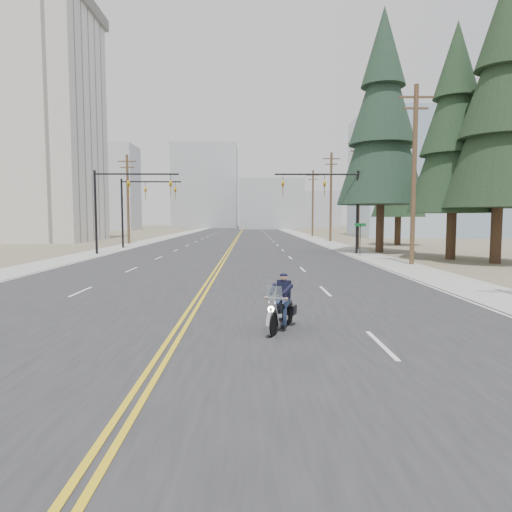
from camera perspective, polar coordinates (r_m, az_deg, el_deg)
name	(u,v)px	position (r m, az deg, el deg)	size (l,w,h in m)	color
ground_plane	(122,423)	(7.42, -16.40, -19.41)	(400.00, 400.00, 0.00)	#776D56
road	(238,236)	(76.60, -2.25, 2.47)	(20.00, 200.00, 0.01)	#303033
sidewalk_left	(170,236)	(77.73, -10.76, 2.42)	(3.00, 200.00, 0.01)	#A5A5A0
sidewalk_right	(306,236)	(77.18, 6.33, 2.46)	(3.00, 200.00, 0.01)	#A5A5A0
traffic_mast_left	(119,195)	(40.06, -16.70, 7.28)	(7.10, 0.26, 7.00)	black
traffic_mast_right	(334,195)	(39.21, 9.67, 7.47)	(7.10, 0.26, 7.00)	black
traffic_mast_far	(139,200)	(47.88, -14.46, 6.80)	(6.10, 0.26, 7.00)	black
street_sign	(360,233)	(37.61, 12.90, 2.76)	(0.90, 0.06, 2.62)	black
utility_pole_b	(414,172)	(31.51, 19.16, 9.88)	(2.20, 0.30, 11.50)	brown
utility_pole_c	(358,190)	(45.84, 12.68, 8.01)	(2.20, 0.30, 11.00)	brown
utility_pole_d	(331,195)	(60.53, 9.35, 7.47)	(2.20, 0.30, 11.50)	brown
utility_pole_e	(313,202)	(77.30, 7.11, 6.70)	(2.20, 0.30, 11.00)	brown
utility_pole_left	(128,198)	(56.43, -15.72, 7.05)	(2.20, 0.30, 10.50)	brown
apartment_block	(22,127)	(69.43, -27.20, 14.15)	(18.00, 14.00, 30.00)	silver
glass_building	(429,176)	(82.53, 20.86, 9.27)	(24.00, 16.00, 20.00)	#9EB5CC
haze_bldg_a	(109,188)	(127.24, -17.87, 8.09)	(14.00, 12.00, 22.00)	#B7BCC6
haze_bldg_b	(271,204)	(131.72, 1.84, 6.45)	(18.00, 14.00, 14.00)	#ADB2B7
haze_bldg_c	(399,195)	(122.74, 17.40, 7.30)	(16.00, 12.00, 18.00)	#B7BCC6
haze_bldg_d	(206,187)	(147.51, -6.31, 8.57)	(20.00, 15.00, 26.00)	#ADB2B7
haze_bldg_e	(317,210)	(158.24, 7.60, 5.76)	(14.00, 14.00, 12.00)	#B7BCC6
haze_bldg_f	(74,202)	(146.13, -21.77, 6.34)	(12.00, 12.00, 16.00)	#ADB2B7
motorcyclist	(281,302)	(12.30, 3.09, -5.80)	(0.84, 1.96, 1.53)	black
conifer_near	(502,100)	(35.24, 28.38, 16.75)	(7.03, 7.03, 18.61)	#382619
conifer_mid	(455,124)	(37.16, 23.61, 14.87)	(6.41, 6.41, 17.08)	#382619
conifer_tall	(382,113)	(43.04, 15.53, 16.84)	(7.63, 7.63, 21.20)	#382619
conifer_far	(399,164)	(54.38, 17.49, 10.96)	(5.94, 5.94, 15.91)	#382619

